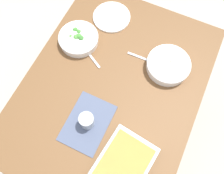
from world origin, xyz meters
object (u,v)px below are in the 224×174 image
spoon_by_stew (147,60)px  drink_cup (87,121)px  broccoli_bowl (79,39)px  stew_bowl (168,65)px  side_plate (112,17)px  baking_dish (123,165)px  spoon_by_broccoli (88,53)px

spoon_by_stew → drink_cup: bearing=163.4°
broccoli_bowl → stew_bowl: bearing=-84.0°
drink_cup → side_plate: 0.65m
baking_dish → drink_cup: bearing=64.5°
stew_bowl → baking_dish: 0.57m
spoon_by_broccoli → baking_dish: bearing=-138.3°
drink_cup → side_plate: drink_cup is taller
stew_bowl → spoon_by_broccoli: size_ratio=1.45×
stew_bowl → drink_cup: size_ratio=2.75×
stew_bowl → spoon_by_stew: stew_bowl is taller
stew_bowl → spoon_by_stew: size_ratio=1.33×
side_plate → spoon_by_broccoli: (-0.27, 0.02, -0.00)m
baking_dish → broccoli_bowl: bearing=44.0°
drink_cup → spoon_by_stew: (0.45, -0.13, -0.03)m
broccoli_bowl → side_plate: (0.23, -0.10, -0.02)m
drink_cup → spoon_by_broccoli: bearing=26.6°
broccoli_bowl → baking_dish: (-0.51, -0.50, 0.00)m
baking_dish → drink_cup: 0.27m
drink_cup → spoon_by_broccoli: 0.40m
stew_bowl → broccoli_bowl: size_ratio=1.05×
baking_dish → spoon_by_stew: size_ratio=1.86×
stew_bowl → drink_cup: 0.52m
stew_bowl → baking_dish: baking_dish is taller
stew_bowl → side_plate: (0.17, 0.41, -0.03)m
broccoli_bowl → drink_cup: (-0.40, -0.26, 0.01)m
broccoli_bowl → side_plate: broccoli_bowl is taller
stew_bowl → spoon_by_broccoli: 0.44m
side_plate → drink_cup: bearing=-165.6°
spoon_by_stew → spoon_by_broccoli: 0.33m
drink_cup → spoon_by_broccoli: (0.35, 0.18, -0.03)m
baking_dish → drink_cup: size_ratio=3.84×
stew_bowl → side_plate: size_ratio=1.06×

